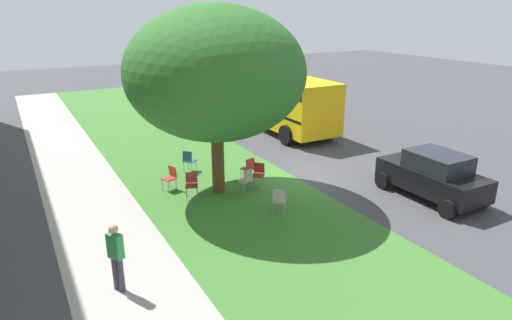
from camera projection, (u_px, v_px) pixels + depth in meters
The scene contains 14 objects.
ground at pixel (299, 176), 17.52m from camera, with size 80.00×80.00×0.00m, color #424247.
grass_verge at pixel (225, 191), 16.05m from camera, with size 48.00×6.00×0.01m, color #3D752D.
sidewalk_strip at pixel (98, 218), 14.02m from camera, with size 48.00×2.80×0.01m, color #ADA89E.
street_tree at pixel (215, 73), 14.72m from camera, with size 6.00×6.00×6.41m.
chair_0 at pixel (192, 183), 15.42m from camera, with size 0.55×0.54×0.88m.
chair_1 at pixel (249, 167), 16.94m from camera, with size 0.49×0.49×0.88m.
chair_2 at pixel (246, 179), 15.77m from camera, with size 0.52×0.51×0.88m.
chair_3 at pixel (189, 159), 17.80m from camera, with size 0.58×0.59×0.88m.
chair_4 at pixel (170, 176), 16.04m from camera, with size 0.53×0.53×0.88m.
chair_5 at pixel (258, 173), 16.36m from camera, with size 0.59×0.59×0.88m.
chair_6 at pixel (279, 199), 14.12m from camera, with size 0.58×0.58×0.88m.
parked_car at pixel (433, 175), 15.27m from camera, with size 3.70×1.92×1.65m.
school_bus at pixel (267, 93), 24.80m from camera, with size 10.40×2.80×2.88m.
pedestrian_0 at pixel (116, 255), 10.17m from camera, with size 0.41×0.35×1.69m.
Camera 1 is at (-13.49, 9.45, 6.25)m, focal length 31.47 mm.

